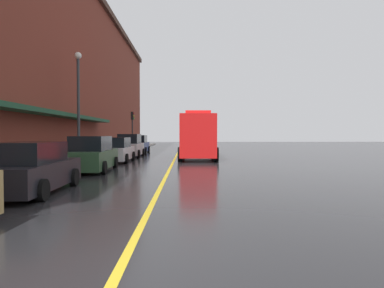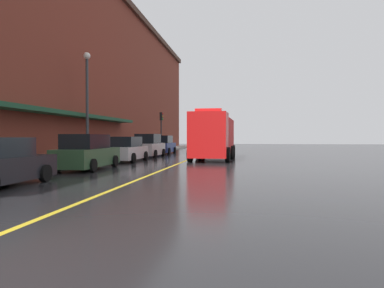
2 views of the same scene
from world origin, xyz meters
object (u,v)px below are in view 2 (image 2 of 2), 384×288
(parked_car_3, at_px, (126,150))
(traffic_light_near, at_px, (161,124))
(parked_car_4, at_px, (149,146))
(fire_truck, at_px, (214,137))
(parked_car_2, at_px, (87,153))
(parking_meter_3, at_px, (118,145))
(parking_meter_0, at_px, (95,146))
(parked_car_5, at_px, (163,145))
(street_lamp_left, at_px, (87,94))

(parked_car_3, distance_m, traffic_light_near, 15.87)
(parked_car_4, height_order, fire_truck, fire_truck)
(parked_car_2, height_order, traffic_light_near, traffic_light_near)
(parked_car_4, xyz_separation_m, parking_meter_3, (-1.50, -3.13, 0.18))
(parked_car_4, xyz_separation_m, parking_meter_0, (-1.50, -7.14, 0.18))
(parked_car_5, height_order, street_lamp_left, street_lamp_left)
(parked_car_5, bearing_deg, parking_meter_3, 170.76)
(parked_car_4, distance_m, fire_truck, 6.19)
(parking_meter_3, bearing_deg, parked_car_4, 64.43)
(parking_meter_3, distance_m, traffic_light_near, 13.56)
(parked_car_2, distance_m, street_lamp_left, 5.92)
(parked_car_2, xyz_separation_m, parked_car_4, (0.07, 11.24, 0.04))
(traffic_light_near, bearing_deg, parked_car_5, -74.60)
(parked_car_3, height_order, street_lamp_left, street_lamp_left)
(parked_car_3, xyz_separation_m, parked_car_4, (0.09, 5.36, 0.09))
(parked_car_3, distance_m, parked_car_4, 5.36)
(fire_truck, bearing_deg, parked_car_2, -31.38)
(parking_meter_0, relative_size, street_lamp_left, 0.19)
(parking_meter_0, bearing_deg, fire_truck, 33.50)
(parked_car_5, relative_size, fire_truck, 0.55)
(parked_car_2, relative_size, parking_meter_0, 3.67)
(parked_car_3, bearing_deg, parked_car_5, 0.76)
(fire_truck, height_order, traffic_light_near, traffic_light_near)
(parked_car_5, distance_m, street_lamp_left, 13.13)
(parked_car_4, bearing_deg, parking_meter_0, 169.24)
(parked_car_4, distance_m, parking_meter_0, 7.30)
(parked_car_5, bearing_deg, parked_car_3, 179.96)
(parked_car_2, distance_m, parked_car_4, 11.24)
(parked_car_5, height_order, parking_meter_3, parked_car_5)
(parked_car_5, relative_size, parking_meter_0, 3.33)
(parked_car_4, xyz_separation_m, parked_car_5, (-0.13, 5.52, -0.04))
(traffic_light_near, bearing_deg, fire_truck, -60.83)
(parked_car_3, bearing_deg, fire_truck, -62.24)
(parked_car_2, distance_m, parking_meter_0, 4.34)
(parking_meter_0, bearing_deg, parked_car_5, 83.82)
(parked_car_2, bearing_deg, parking_meter_3, 8.47)
(street_lamp_left, distance_m, traffic_light_near, 17.29)
(fire_truck, height_order, parking_meter_0, fire_truck)
(parking_meter_0, relative_size, traffic_light_near, 0.31)
(fire_truck, bearing_deg, street_lamp_left, -58.01)
(parked_car_3, xyz_separation_m, fire_truck, (5.74, 2.95, 0.89))
(parked_car_3, xyz_separation_m, street_lamp_left, (-2.01, -1.60, 3.61))
(parked_car_4, relative_size, parking_meter_3, 3.13)
(parked_car_3, xyz_separation_m, parking_meter_0, (-1.41, -1.78, 0.27))
(parked_car_5, xyz_separation_m, parking_meter_3, (-1.37, -8.65, 0.22))
(parked_car_5, xyz_separation_m, traffic_light_near, (-1.31, 4.75, 2.31))
(parked_car_3, height_order, parked_car_4, parked_car_4)
(parked_car_3, bearing_deg, parking_meter_3, 32.76)
(parked_car_2, distance_m, traffic_light_near, 21.68)
(parked_car_5, bearing_deg, fire_truck, -144.19)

